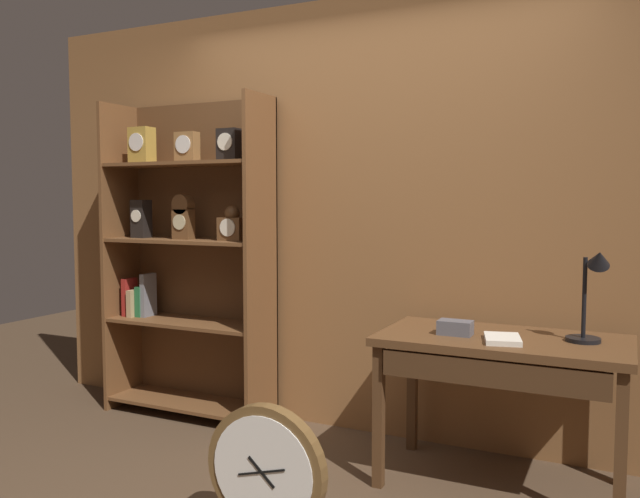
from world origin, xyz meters
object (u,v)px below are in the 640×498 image
workbench (501,357)px  open_repair_manual (503,339)px  desk_lamp (592,292)px  bookshelf (188,257)px  round_clock_large (266,472)px  toolbox_small (455,328)px

workbench → open_repair_manual: size_ratio=5.33×
desk_lamp → workbench: bearing=-172.8°
bookshelf → open_repair_manual: (2.07, -0.35, -0.28)m
workbench → open_repair_manual: bearing=-77.9°
bookshelf → round_clock_large: bearing=-42.8°
bookshelf → toolbox_small: bearing=-9.1°
toolbox_small → open_repair_manual: toolbox_small is taller
workbench → round_clock_large: (-0.77, -0.92, -0.36)m
desk_lamp → toolbox_small: 0.65m
bookshelf → toolbox_small: bookshelf is taller
desk_lamp → round_clock_large: 1.67m
desk_lamp → toolbox_small: size_ratio=2.80×
open_repair_manual → round_clock_large: (-0.79, -0.84, -0.47)m
workbench → desk_lamp: (0.39, 0.05, 0.33)m
bookshelf → open_repair_manual: bearing=-9.6°
workbench → round_clock_large: workbench is taller
open_repair_manual → workbench: bearing=88.0°
workbench → toolbox_small: (-0.22, -0.03, 0.13)m
workbench → desk_lamp: bearing=7.2°
bookshelf → round_clock_large: size_ratio=3.55×
bookshelf → toolbox_small: 1.87m
open_repair_manual → desk_lamp: bearing=6.2°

